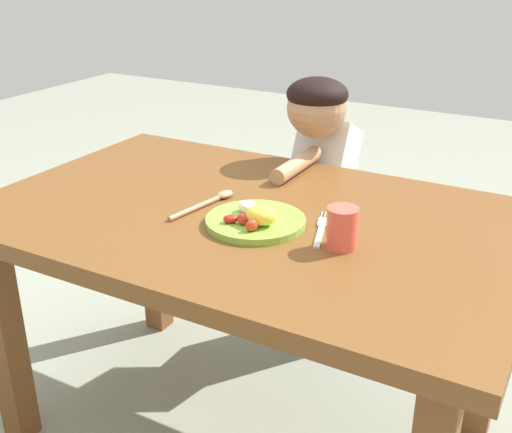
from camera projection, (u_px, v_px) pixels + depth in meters
The scene contains 7 objects.
ground_plane at pixel (250, 431), 1.84m from camera, with size 8.00×8.00×0.00m, color gray.
dining_table at pixel (249, 246), 1.60m from camera, with size 1.33×0.85×0.69m.
plate at pixel (255, 220), 1.48m from camera, with size 0.24×0.24×0.06m.
fork at pixel (321, 230), 1.46m from camera, with size 0.08×0.20×0.01m.
spoon at pixel (210, 201), 1.61m from camera, with size 0.06×0.23×0.02m.
drinking_cup at pixel (342, 228), 1.36m from camera, with size 0.07×0.07×0.09m, color #EF5946.
person at pixel (322, 201), 2.05m from camera, with size 0.18×0.45×0.94m.
Camera 1 is at (0.71, -1.25, 1.30)m, focal length 44.65 mm.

